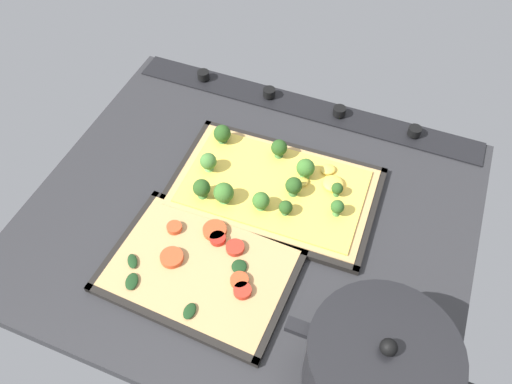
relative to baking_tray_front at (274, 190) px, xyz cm
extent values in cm
cube|color=#28282B|center=(2.37, 6.84, -1.87)|extent=(83.02, 71.21, 3.00)
cube|color=black|center=(2.37, -25.26, 0.03)|extent=(79.70, 7.00, 0.80)
cylinder|color=black|center=(-22.54, -25.26, 1.33)|extent=(2.80, 2.80, 1.80)
cylinder|color=black|center=(-5.94, -25.26, 1.33)|extent=(2.80, 2.80, 1.80)
cylinder|color=black|center=(10.67, -25.26, 1.33)|extent=(2.80, 2.80, 1.80)
cylinder|color=black|center=(27.27, -25.26, 1.33)|extent=(2.80, 2.80, 1.80)
cube|color=black|center=(0.00, 0.00, -0.12)|extent=(40.53, 26.12, 0.50)
cube|color=black|center=(0.29, -11.98, 0.28)|extent=(39.95, 2.16, 1.30)
cube|color=black|center=(-0.29, 11.98, 0.28)|extent=(39.95, 2.16, 1.30)
cube|color=black|center=(-19.36, -0.47, 0.28)|extent=(1.81, 25.19, 1.30)
cube|color=black|center=(19.36, 0.47, 0.28)|extent=(1.81, 25.19, 1.30)
cube|color=tan|center=(0.00, 0.00, 0.63)|extent=(38.07, 23.66, 1.00)
cube|color=#EDC64C|center=(0.00, 0.00, 1.33)|extent=(35.02, 21.32, 0.40)
cone|color=#427635|center=(14.21, -7.25, 1.96)|extent=(1.97, 1.97, 0.85)
sphere|color=#264C1C|center=(14.21, -7.25, 3.73)|extent=(3.59, 3.59, 3.59)
cone|color=#5B9F46|center=(0.47, 5.86, 1.99)|extent=(1.80, 1.80, 0.92)
sphere|color=#386B28|center=(0.47, 5.86, 3.68)|extent=(3.27, 3.27, 3.27)
cone|color=#427635|center=(-4.24, 5.36, 1.94)|extent=(1.43, 1.43, 0.81)
sphere|color=#264C1C|center=(-4.24, 5.36, 3.32)|extent=(2.59, 2.59, 2.59)
cone|color=#5B9F46|center=(-4.78, -4.44, 2.16)|extent=(1.98, 1.98, 1.25)
sphere|color=#386B28|center=(-4.78, -4.44, 4.14)|extent=(3.60, 3.60, 3.60)
cone|color=#5B9F46|center=(7.56, 6.83, 1.97)|extent=(2.13, 2.13, 0.88)
sphere|color=#386B28|center=(7.56, 6.83, 3.86)|extent=(3.86, 3.86, 3.86)
cone|color=#427635|center=(-4.07, 0.49, 2.18)|extent=(1.78, 1.78, 1.28)
sphere|color=#264C1C|center=(-4.07, 0.49, 4.03)|extent=(3.23, 3.23, 3.23)
cone|color=#427635|center=(1.86, -7.69, 2.13)|extent=(1.81, 1.81, 1.19)
sphere|color=#264C1C|center=(1.86, -7.69, 3.96)|extent=(3.28, 3.28, 3.28)
cone|color=#427635|center=(-11.84, -2.33, 2.08)|extent=(1.23, 1.23, 1.10)
sphere|color=#264C1C|center=(-11.84, -2.33, 3.47)|extent=(2.24, 2.24, 2.24)
cone|color=#427635|center=(11.82, 7.46, 2.16)|extent=(1.84, 1.84, 1.25)
sphere|color=#264C1C|center=(11.82, 7.46, 4.04)|extent=(3.35, 3.35, 3.35)
cone|color=#68AD54|center=(13.54, 0.88, 2.10)|extent=(1.83, 1.83, 1.14)
sphere|color=#427533|center=(13.54, 0.88, 3.92)|extent=(3.33, 3.33, 3.33)
cone|color=#4D8B3F|center=(-13.11, 2.06, 2.20)|extent=(1.40, 1.40, 1.33)
sphere|color=#2D5B23|center=(-13.11, 2.06, 3.82)|extent=(2.54, 2.54, 2.54)
ellipsoid|color=#EDC64C|center=(-4.93, -2.65, 1.92)|extent=(3.29, 3.35, 0.89)
ellipsoid|color=#EDC64C|center=(-10.64, -4.27, 2.16)|extent=(5.22, 5.28, 1.47)
ellipsoid|color=#EDC64C|center=(-8.66, -7.47, 1.99)|extent=(4.02, 3.96, 1.07)
cube|color=black|center=(5.71, 21.53, -0.12)|extent=(33.22, 24.28, 0.50)
cube|color=black|center=(5.28, 10.63, 0.28)|extent=(32.35, 2.48, 1.30)
cube|color=black|center=(6.14, 32.43, 0.28)|extent=(32.35, 2.48, 1.30)
cube|color=black|center=(-9.84, 22.15, 0.28)|extent=(2.11, 23.05, 1.30)
cube|color=black|center=(21.27, 20.92, 0.28)|extent=(2.11, 23.05, 1.30)
cube|color=tan|center=(5.71, 21.53, 0.58)|extent=(30.72, 21.79, 0.90)
cylinder|color=#D14723|center=(-1.80, 21.54, 1.53)|extent=(3.14, 3.14, 1.00)
cylinder|color=#D14723|center=(6.37, 13.81, 1.53)|extent=(4.33, 4.33, 1.00)
cylinder|color=#D14723|center=(13.48, 16.00, 1.53)|extent=(2.79, 2.79, 1.00)
cylinder|color=red|center=(1.45, 15.82, 1.53)|extent=(3.31, 3.31, 1.00)
cylinder|color=#B22319|center=(5.11, 15.23, 1.53)|extent=(2.92, 2.92, 1.00)
cylinder|color=#D14723|center=(10.97, 21.80, 1.53)|extent=(4.12, 4.12, 1.00)
cylinder|color=red|center=(-3.02, 23.13, 1.53)|extent=(3.07, 3.07, 1.00)
ellipsoid|color=#193819|center=(3.61, 29.65, 1.43)|extent=(2.08, 3.08, 0.60)
ellipsoid|color=#193819|center=(-0.67, 19.01, 1.43)|extent=(3.51, 3.61, 0.60)
ellipsoid|color=#193819|center=(17.06, 24.96, 1.43)|extent=(3.22, 3.40, 0.60)
ellipsoid|color=#193819|center=(15.15, 28.45, 1.43)|extent=(3.08, 3.80, 0.60)
cylinder|color=black|center=(-26.64, 29.33, 5.86)|extent=(20.80, 20.80, 12.44)
cylinder|color=black|center=(-26.64, 29.33, 12.48)|extent=(21.21, 21.21, 0.80)
sphere|color=black|center=(-26.64, 29.33, 14.08)|extent=(2.40, 2.40, 2.40)
cube|color=black|center=(-14.44, 29.33, 9.84)|extent=(3.60, 2.00, 1.20)
camera|label=1|loc=(-19.83, 58.99, 79.13)|focal=35.85mm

